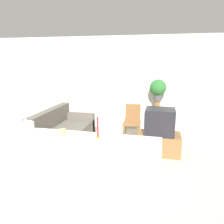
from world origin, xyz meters
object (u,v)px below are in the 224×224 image
at_px(television, 160,122).
at_px(potted_plant, 158,88).
at_px(wooden_chair, 132,120).
at_px(couch, 63,134).
at_px(decorative_bowl, 26,127).

bearing_deg(television, potted_plant, 93.65).
distance_m(television, wooden_chair, 1.15).
relative_size(wooden_chair, potted_plant, 1.53).
distance_m(wooden_chair, potted_plant, 1.15).
xyz_separation_m(couch, decorative_bowl, (0.44, -1.99, 0.82)).
xyz_separation_m(potted_plant, decorative_bowl, (-1.71, -3.56, -0.14)).
distance_m(couch, potted_plant, 2.82).
xyz_separation_m(wooden_chair, decorative_bowl, (-1.09, -2.99, 0.64)).
bearing_deg(couch, television, 3.06).
height_order(wooden_chair, decorative_bowl, decorative_bowl).
relative_size(television, decorative_bowl, 2.99).
bearing_deg(potted_plant, wooden_chair, -137.27).
xyz_separation_m(wooden_chair, potted_plant, (0.62, 0.57, 0.78)).
bearing_deg(wooden_chair, decorative_bowl, -110.02).
bearing_deg(decorative_bowl, potted_plant, 64.37).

